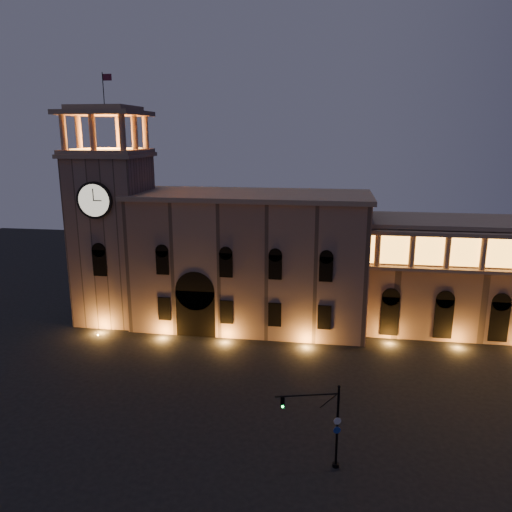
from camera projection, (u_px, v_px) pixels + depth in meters
name	position (u px, v px, depth m)	size (l,w,h in m)	color
ground	(233.00, 408.00, 46.64)	(160.00, 160.00, 0.00)	black
government_building	(250.00, 260.00, 65.88)	(30.80, 12.80, 17.60)	#856657
clock_tower	(113.00, 229.00, 66.80)	(9.80, 9.80, 32.40)	#856657
traffic_light	(326.00, 425.00, 37.54)	(4.93, 1.51, 6.94)	black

